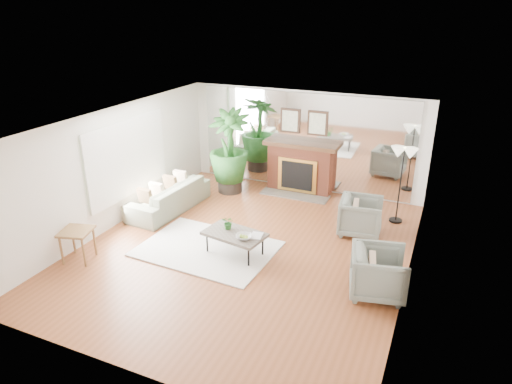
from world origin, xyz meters
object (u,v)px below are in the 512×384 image
at_px(armchair_front, 379,273).
at_px(sofa, 169,197).
at_px(fireplace, 300,166).
at_px(floor_lamp, 403,159).
at_px(armchair_back, 361,216).
at_px(coffee_table, 235,235).
at_px(potted_ficus, 229,149).
at_px(side_table, 77,235).

bearing_deg(armchair_front, sofa, 61.15).
height_order(fireplace, floor_lamp, fireplace).
bearing_deg(armchair_back, armchair_front, -167.06).
relative_size(coffee_table, potted_ficus, 0.59).
distance_m(side_table, potted_ficus, 4.31).
relative_size(fireplace, coffee_table, 1.66).
height_order(coffee_table, armchair_back, armchair_back).
xyz_separation_m(fireplace, potted_ficus, (-1.60, -0.72, 0.46)).
bearing_deg(coffee_table, floor_lamp, 46.00).
xyz_separation_m(side_table, potted_ficus, (1.05, 4.14, 0.61)).
relative_size(coffee_table, floor_lamp, 0.73).
bearing_deg(coffee_table, armchair_front, -4.74).
height_order(coffee_table, potted_ficus, potted_ficus).
xyz_separation_m(fireplace, armchair_front, (2.60, -3.75, -0.26)).
relative_size(coffee_table, side_table, 1.87).
height_order(fireplace, side_table, fireplace).
distance_m(sofa, potted_ficus, 1.93).
relative_size(armchair_back, armchair_front, 0.97).
xyz_separation_m(armchair_back, side_table, (-4.55, -3.14, 0.12)).
bearing_deg(floor_lamp, potted_ficus, 178.49).
bearing_deg(coffee_table, sofa, 151.60).
bearing_deg(sofa, armchair_back, 101.35).
height_order(armchair_back, armchair_front, armchair_front).
bearing_deg(side_table, sofa, 84.18).
bearing_deg(potted_ficus, coffee_table, -61.75).
distance_m(armchair_back, floor_lamp, 1.50).
bearing_deg(fireplace, coffee_table, -91.55).
relative_size(sofa, potted_ficus, 1.05).
relative_size(sofa, side_table, 3.33).
bearing_deg(sofa, potted_ficus, 157.16).
xyz_separation_m(side_table, floor_lamp, (5.16, 4.03, 0.92)).
relative_size(armchair_back, floor_lamp, 0.51).
bearing_deg(floor_lamp, sofa, -163.43).
distance_m(side_table, floor_lamp, 6.61).
xyz_separation_m(fireplace, sofa, (-2.39, -2.28, -0.34)).
bearing_deg(coffee_table, potted_ficus, 118.25).
relative_size(armchair_front, potted_ficus, 0.42).
xyz_separation_m(coffee_table, armchair_back, (1.99, 1.81, -0.03)).
relative_size(armchair_front, side_table, 1.33).
bearing_deg(armchair_front, side_table, 89.42).
bearing_deg(sofa, side_table, -2.03).
bearing_deg(coffee_table, side_table, -152.46).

